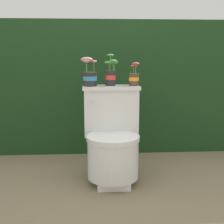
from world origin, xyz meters
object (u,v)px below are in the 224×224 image
object	(u,v)px
potted_plant_left	(90,76)
potted_plant_middle	(134,78)
toilet	(112,138)
potted_plant_midleft	(111,74)

from	to	relation	value
potted_plant_left	potted_plant_middle	distance (m)	0.37
toilet	potted_plant_midleft	distance (m)	0.53
potted_plant_left	potted_plant_midleft	world-z (taller)	potted_plant_midleft
toilet	potted_plant_left	xyz separation A→B (m)	(-0.18, 0.12, 0.50)
toilet	potted_plant_middle	distance (m)	0.54
toilet	potted_plant_midleft	world-z (taller)	potted_plant_midleft
toilet	potted_plant_middle	world-z (taller)	potted_plant_middle
potted_plant_midleft	potted_plant_middle	bearing A→B (deg)	-8.85
potted_plant_middle	potted_plant_left	bearing A→B (deg)	-179.36
toilet	potted_plant_left	distance (m)	0.55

